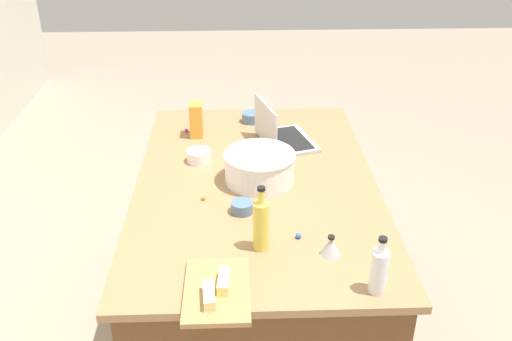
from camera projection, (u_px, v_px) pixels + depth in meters
name	position (u px, v px, depth m)	size (l,w,h in m)	color
ground_plane	(256.00, 335.00, 2.86)	(12.00, 12.00, 0.00)	gray
island_counter	(256.00, 264.00, 2.65)	(1.62, 1.03, 0.90)	brown
laptop	(280.00, 135.00, 2.73)	(0.36, 0.31, 0.22)	#B7B7BC
mixing_bowl_large	(260.00, 166.00, 2.40)	(0.31, 0.31, 0.13)	white
bottle_oil	(261.00, 224.00, 1.96)	(0.06, 0.06, 0.25)	#DBC64C
bottle_vinegar	(379.00, 270.00, 1.76)	(0.06, 0.06, 0.21)	white
cutting_board	(217.00, 291.00, 1.79)	(0.31, 0.21, 0.02)	#AD7F4C
butter_stick_left	(224.00, 281.00, 1.79)	(0.11, 0.04, 0.04)	#F4E58C
butter_stick_right	(209.00, 295.00, 1.73)	(0.11, 0.04, 0.04)	#F4E58C
ramekin_small	(199.00, 156.00, 2.58)	(0.11, 0.11, 0.05)	white
ramekin_medium	(251.00, 117.00, 2.98)	(0.10, 0.10, 0.05)	slate
ramekin_wide	(242.00, 207.00, 2.20)	(0.09, 0.09, 0.04)	slate
kitchen_timer	(331.00, 246.00, 1.96)	(0.07, 0.07, 0.08)	#B2B2B7
candy_bag	(196.00, 120.00, 2.80)	(0.09, 0.06, 0.17)	gold
candy_0	(251.00, 115.00, 3.05)	(0.02, 0.02, 0.02)	orange
candy_1	(186.00, 130.00, 2.87)	(0.02, 0.02, 0.02)	#CC3399
candy_2	(232.00, 156.00, 2.62)	(0.02, 0.02, 0.02)	#CC3399
candy_3	(298.00, 236.00, 2.05)	(0.02, 0.02, 0.02)	blue
candy_4	(203.00, 198.00, 2.29)	(0.02, 0.02, 0.02)	orange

